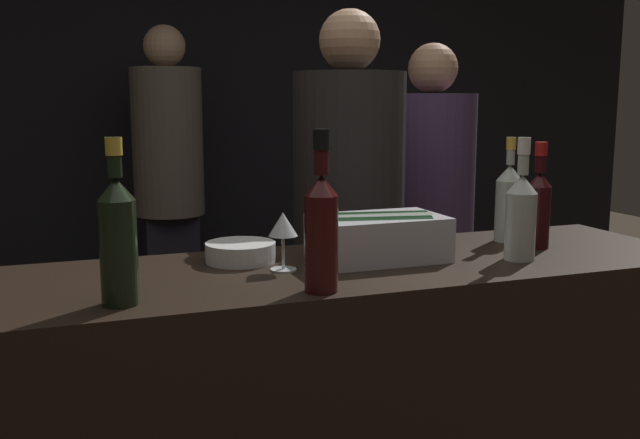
{
  "coord_description": "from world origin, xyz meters",
  "views": [
    {
      "loc": [
        -0.64,
        -1.41,
        1.4
      ],
      "look_at": [
        0.0,
        0.32,
        1.09
      ],
      "focal_mm": 40.0,
      "sensor_mm": 36.0,
      "label": 1
    }
  ],
  "objects_px": {
    "ice_bin_with_bottles": "(379,234)",
    "bowl_white": "(241,251)",
    "wine_glass": "(283,227)",
    "red_wine_bottle_tall": "(539,204)",
    "person_grey_polo": "(169,181)",
    "red_wine_bottle_black_foil": "(321,226)",
    "person_in_hoodie": "(348,231)",
    "rose_wine_bottle": "(509,200)",
    "candle_votive": "(515,226)",
    "champagne_bottle": "(118,236)",
    "person_blond_tee": "(429,216)",
    "white_wine_bottle": "(521,212)"
  },
  "relations": [
    {
      "from": "ice_bin_with_bottles",
      "to": "bowl_white",
      "type": "xyz_separation_m",
      "value": [
        -0.36,
        0.1,
        -0.04
      ]
    },
    {
      "from": "wine_glass",
      "to": "red_wine_bottle_tall",
      "type": "height_order",
      "value": "red_wine_bottle_tall"
    },
    {
      "from": "person_grey_polo",
      "to": "red_wine_bottle_black_foil",
      "type": "bearing_deg",
      "value": -22.31
    },
    {
      "from": "person_in_hoodie",
      "to": "person_grey_polo",
      "type": "xyz_separation_m",
      "value": [
        -0.42,
        1.4,
        0.05
      ]
    },
    {
      "from": "person_grey_polo",
      "to": "rose_wine_bottle",
      "type": "bearing_deg",
      "value": -0.61
    },
    {
      "from": "wine_glass",
      "to": "candle_votive",
      "type": "relative_size",
      "value": 2.43
    },
    {
      "from": "champagne_bottle",
      "to": "person_blond_tee",
      "type": "relative_size",
      "value": 0.22
    },
    {
      "from": "bowl_white",
      "to": "person_blond_tee",
      "type": "xyz_separation_m",
      "value": [
        1.06,
        0.87,
        -0.09
      ]
    },
    {
      "from": "rose_wine_bottle",
      "to": "person_grey_polo",
      "type": "xyz_separation_m",
      "value": [
        -0.76,
        1.87,
        -0.11
      ]
    },
    {
      "from": "ice_bin_with_bottles",
      "to": "person_in_hoodie",
      "type": "height_order",
      "value": "person_in_hoodie"
    },
    {
      "from": "rose_wine_bottle",
      "to": "red_wine_bottle_tall",
      "type": "relative_size",
      "value": 1.03
    },
    {
      "from": "champagne_bottle",
      "to": "person_in_hoodie",
      "type": "xyz_separation_m",
      "value": [
        0.84,
        0.77,
        -0.18
      ]
    },
    {
      "from": "rose_wine_bottle",
      "to": "person_blond_tee",
      "type": "xyz_separation_m",
      "value": [
        0.21,
        0.88,
        -0.19
      ]
    },
    {
      "from": "red_wine_bottle_tall",
      "to": "person_in_hoodie",
      "type": "xyz_separation_m",
      "value": [
        -0.36,
        0.58,
        -0.16
      ]
    },
    {
      "from": "bowl_white",
      "to": "person_in_hoodie",
      "type": "height_order",
      "value": "person_in_hoodie"
    },
    {
      "from": "ice_bin_with_bottles",
      "to": "person_in_hoodie",
      "type": "distance_m",
      "value": 0.59
    },
    {
      "from": "rose_wine_bottle",
      "to": "white_wine_bottle",
      "type": "height_order",
      "value": "white_wine_bottle"
    },
    {
      "from": "wine_glass",
      "to": "person_blond_tee",
      "type": "bearing_deg",
      "value": 45.8
    },
    {
      "from": "champagne_bottle",
      "to": "person_blond_tee",
      "type": "bearing_deg",
      "value": 40.27
    },
    {
      "from": "rose_wine_bottle",
      "to": "red_wine_bottle_tall",
      "type": "bearing_deg",
      "value": -78.93
    },
    {
      "from": "rose_wine_bottle",
      "to": "white_wine_bottle",
      "type": "relative_size",
      "value": 0.96
    },
    {
      "from": "ice_bin_with_bottles",
      "to": "white_wine_bottle",
      "type": "xyz_separation_m",
      "value": [
        0.36,
        -0.14,
        0.06
      ]
    },
    {
      "from": "champagne_bottle",
      "to": "bowl_white",
      "type": "bearing_deg",
      "value": 42.53
    },
    {
      "from": "bowl_white",
      "to": "rose_wine_bottle",
      "type": "relative_size",
      "value": 0.59
    },
    {
      "from": "white_wine_bottle",
      "to": "person_grey_polo",
      "type": "bearing_deg",
      "value": 106.77
    },
    {
      "from": "bowl_white",
      "to": "champagne_bottle",
      "type": "distance_m",
      "value": 0.47
    },
    {
      "from": "ice_bin_with_bottles",
      "to": "white_wine_bottle",
      "type": "distance_m",
      "value": 0.39
    },
    {
      "from": "red_wine_bottle_black_foil",
      "to": "person_blond_tee",
      "type": "height_order",
      "value": "person_blond_tee"
    },
    {
      "from": "ice_bin_with_bottles",
      "to": "red_wine_bottle_black_foil",
      "type": "distance_m",
      "value": 0.38
    },
    {
      "from": "ice_bin_with_bottles",
      "to": "person_in_hoodie",
      "type": "relative_size",
      "value": 0.2
    },
    {
      "from": "wine_glass",
      "to": "white_wine_bottle",
      "type": "relative_size",
      "value": 0.45
    },
    {
      "from": "wine_glass",
      "to": "person_grey_polo",
      "type": "height_order",
      "value": "person_grey_polo"
    },
    {
      "from": "red_wine_bottle_black_foil",
      "to": "red_wine_bottle_tall",
      "type": "relative_size",
      "value": 1.18
    },
    {
      "from": "bowl_white",
      "to": "person_blond_tee",
      "type": "relative_size",
      "value": 0.12
    },
    {
      "from": "candle_votive",
      "to": "red_wine_bottle_black_foil",
      "type": "relative_size",
      "value": 0.17
    },
    {
      "from": "wine_glass",
      "to": "red_wine_bottle_tall",
      "type": "distance_m",
      "value": 0.79
    },
    {
      "from": "wine_glass",
      "to": "red_wine_bottle_tall",
      "type": "xyz_separation_m",
      "value": [
        0.79,
        0.01,
        0.02
      ]
    },
    {
      "from": "champagne_bottle",
      "to": "person_in_hoodie",
      "type": "distance_m",
      "value": 1.16
    },
    {
      "from": "bowl_white",
      "to": "wine_glass",
      "type": "xyz_separation_m",
      "value": [
        0.08,
        -0.13,
        0.08
      ]
    },
    {
      "from": "red_wine_bottle_black_foil",
      "to": "bowl_white",
      "type": "bearing_deg",
      "value": 105.19
    },
    {
      "from": "red_wine_bottle_black_foil",
      "to": "red_wine_bottle_tall",
      "type": "bearing_deg",
      "value": 17.35
    },
    {
      "from": "bowl_white",
      "to": "candle_votive",
      "type": "distance_m",
      "value": 0.92
    },
    {
      "from": "champagne_bottle",
      "to": "rose_wine_bottle",
      "type": "bearing_deg",
      "value": 14.44
    },
    {
      "from": "person_blond_tee",
      "to": "red_wine_bottle_tall",
      "type": "bearing_deg",
      "value": 154.69
    },
    {
      "from": "ice_bin_with_bottles",
      "to": "red_wine_bottle_black_foil",
      "type": "bearing_deg",
      "value": -135.6
    },
    {
      "from": "ice_bin_with_bottles",
      "to": "rose_wine_bottle",
      "type": "xyz_separation_m",
      "value": [
        0.48,
        0.1,
        0.06
      ]
    },
    {
      "from": "wine_glass",
      "to": "white_wine_bottle",
      "type": "bearing_deg",
      "value": -9.29
    },
    {
      "from": "person_in_hoodie",
      "to": "person_blond_tee",
      "type": "distance_m",
      "value": 0.69
    },
    {
      "from": "rose_wine_bottle",
      "to": "white_wine_bottle",
      "type": "distance_m",
      "value": 0.26
    },
    {
      "from": "candle_votive",
      "to": "red_wine_bottle_tall",
      "type": "xyz_separation_m",
      "value": [
        -0.05,
        -0.18,
        0.1
      ]
    }
  ]
}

